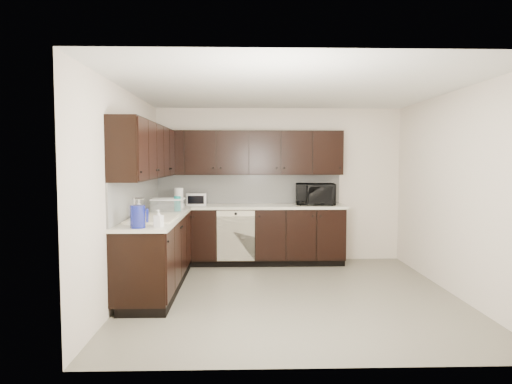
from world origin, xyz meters
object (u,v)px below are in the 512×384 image
microwave (315,194)px  blue_pitcher (138,217)px  sink (152,224)px  storage_bin (168,205)px  toaster_oven (197,199)px

microwave → blue_pitcher: microwave is taller
blue_pitcher → microwave: bearing=59.1°
sink → blue_pitcher: bearing=-91.3°
microwave → sink: bearing=-137.6°
sink → microwave: size_ratio=1.34×
sink → microwave: (2.25, 1.76, 0.23)m
sink → blue_pitcher: size_ratio=3.44×
storage_bin → blue_pitcher: size_ratio=1.79×
sink → toaster_oven: bearing=78.2°
microwave → blue_pitcher: (-2.26, -2.44, -0.05)m
sink → blue_pitcher: 0.71m
sink → blue_pitcher: sink is taller
microwave → toaster_oven: bearing=-174.5°
sink → microwave: bearing=38.0°
microwave → toaster_oven: microwave is taller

